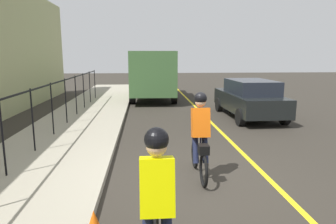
{
  "coord_description": "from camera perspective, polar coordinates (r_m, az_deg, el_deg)",
  "views": [
    {
      "loc": [
        -5.88,
        0.98,
        2.54
      ],
      "look_at": [
        2.4,
        0.33,
        1.0
      ],
      "focal_mm": 32.35,
      "sensor_mm": 36.0,
      "label": 1
    }
  ],
  "objects": [
    {
      "name": "patrol_sedan",
      "position": [
        12.99,
        15.07,
        2.56
      ],
      "size": [
        4.43,
        1.99,
        1.58
      ],
      "rotation": [
        0.0,
        0.0,
        0.02
      ],
      "color": "black",
      "rests_on": "ground"
    },
    {
      "name": "cyclist_follow",
      "position": [
        3.4,
        -2.07,
        -18.16
      ],
      "size": [
        1.71,
        0.36,
        1.83
      ],
      "rotation": [
        0.0,
        0.0,
        -0.0
      ],
      "color": "black",
      "rests_on": "ground"
    },
    {
      "name": "sidewalk",
      "position": [
        6.82,
        -25.51,
        -11.77
      ],
      "size": [
        40.0,
        3.2,
        0.15
      ],
      "primitive_type": "cube",
      "color": "#9D9682",
      "rests_on": "ground"
    },
    {
      "name": "lane_line_centre",
      "position": [
        6.91,
        18.16,
        -11.61
      ],
      "size": [
        36.0,
        0.12,
        0.01
      ],
      "primitive_type": "cube",
      "color": "yellow",
      "rests_on": "ground"
    },
    {
      "name": "box_truck_background",
      "position": [
        18.05,
        -2.82,
        7.36
      ],
      "size": [
        6.78,
        2.7,
        2.78
      ],
      "rotation": [
        0.0,
        0.0,
        -0.03
      ],
      "color": "#3E6436",
      "rests_on": "ground"
    },
    {
      "name": "iron_fence",
      "position": [
        7.54,
        -26.43,
        0.05
      ],
      "size": [
        21.55,
        0.04,
        1.6
      ],
      "color": "black",
      "rests_on": "sidewalk"
    },
    {
      "name": "ground_plane",
      "position": [
        6.48,
        4.66,
        -12.62
      ],
      "size": [
        80.0,
        80.0,
        0.0
      ],
      "primitive_type": "plane",
      "color": "#2F2B24"
    },
    {
      "name": "cyclist_lead",
      "position": [
        6.31,
        6.06,
        -4.54
      ],
      "size": [
        1.71,
        0.36,
        1.83
      ],
      "rotation": [
        0.0,
        0.0,
        -0.0
      ],
      "color": "black",
      "rests_on": "ground"
    }
  ]
}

